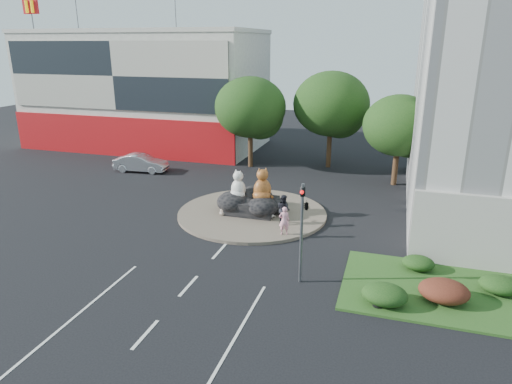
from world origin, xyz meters
TOP-DOWN VIEW (x-y plane):
  - ground at (0.00, 0.00)m, footprint 120.00×120.00m
  - roundabout_island at (0.00, 10.00)m, footprint 10.00×10.00m
  - rock_plinth at (0.00, 10.00)m, footprint 3.20×2.60m
  - shophouse_block at (-18.00, 27.91)m, footprint 25.20×12.30m
  - grass_verge at (12.00, 3.00)m, footprint 10.00×6.00m
  - tree_left at (-3.93, 22.06)m, footprint 6.46×6.46m
  - tree_mid at (3.07, 24.06)m, footprint 6.84×6.84m
  - tree_right at (9.07, 20.06)m, footprint 5.70×5.70m
  - hedge_near_green at (9.00, 1.00)m, footprint 2.00×1.60m
  - hedge_red at (11.50, 2.00)m, footprint 2.20×1.76m
  - hedge_mid_green at (14.00, 3.50)m, footprint 1.80×1.44m
  - hedge_back_green at (10.50, 4.80)m, footprint 1.60×1.28m
  - traffic_light at (5.10, 2.00)m, footprint 0.44×1.24m
  - street_lamp at (12.82, 8.00)m, footprint 2.34×0.22m
  - cat_white at (-0.91, 9.84)m, footprint 1.54×1.46m
  - cat_tabby at (0.72, 9.99)m, footprint 1.75×1.68m
  - kitten_calico at (-1.68, 8.87)m, footprint 0.62×0.60m
  - kitten_white at (1.47, 9.36)m, footprint 0.64×0.65m
  - pedestrian_pink at (2.97, 6.96)m, footprint 0.74×0.61m
  - pedestrian_dark at (2.51, 8.68)m, footprint 1.15×1.14m
  - parked_car at (-12.86, 17.38)m, footprint 4.93×2.14m
  - litter_bin at (8.76, 0.72)m, footprint 0.58×0.58m

SIDE VIEW (x-z plane):
  - ground at x=0.00m, z-range 0.00..0.00m
  - grass_verge at x=12.00m, z-range 0.00..0.12m
  - roundabout_island at x=0.00m, z-range 0.00..0.20m
  - litter_bin at x=8.76m, z-range 0.12..0.80m
  - hedge_back_green at x=10.50m, z-range 0.12..0.84m
  - hedge_mid_green at x=14.00m, z-range 0.12..0.93m
  - hedge_near_green at x=9.00m, z-range 0.12..1.02m
  - kitten_calico at x=-1.68m, z-range 0.20..1.00m
  - kitten_white at x=1.47m, z-range 0.20..1.01m
  - hedge_red at x=11.50m, z-range 0.12..1.11m
  - rock_plinth at x=0.00m, z-range 0.20..1.10m
  - parked_car at x=-12.86m, z-range 0.00..1.58m
  - pedestrian_pink at x=2.97m, z-range 0.20..1.94m
  - pedestrian_dark at x=2.51m, z-range 0.20..2.08m
  - cat_white at x=-0.91m, z-range 1.10..3.12m
  - cat_tabby at x=0.72m, z-range 1.10..3.35m
  - traffic_light at x=5.10m, z-range 1.12..6.12m
  - street_lamp at x=12.82m, z-range 0.52..8.58m
  - tree_right at x=9.07m, z-range 0.98..8.28m
  - tree_left at x=-3.93m, z-range 1.11..9.38m
  - tree_mid at x=3.07m, z-range 1.18..9.94m
  - shophouse_block at x=-18.00m, z-range -2.52..14.88m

